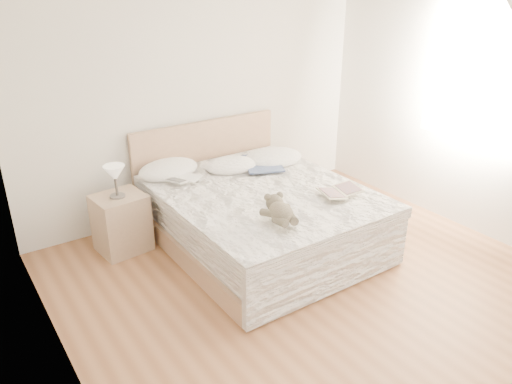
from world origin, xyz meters
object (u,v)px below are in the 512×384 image
table_lamp (115,175)px  nightstand (121,223)px  childrens_book (340,192)px  photo_book (183,180)px  bed (257,214)px  teddy_bear (281,220)px

table_lamp → nightstand: bearing=58.0°
table_lamp → childrens_book: table_lamp is taller
photo_book → nightstand: bearing=141.3°
bed → photo_book: bed is taller
nightstand → childrens_book: size_ratio=1.37×
table_lamp → teddy_bear: bearing=-57.7°
nightstand → childrens_book: (1.65, -1.20, 0.35)m
nightstand → table_lamp: size_ratio=1.83×
nightstand → photo_book: bearing=-13.1°
photo_book → teddy_bear: (0.24, -1.23, 0.02)m
table_lamp → teddy_bear: table_lamp is taller
table_lamp → bed: bearing=-27.4°
bed → childrens_book: size_ratio=5.27×
teddy_bear → table_lamp: bearing=132.3°
childrens_book → bed: bearing=145.4°
bed → childrens_book: 0.84m
nightstand → bed: bearing=-28.2°
photo_book → childrens_book: (1.04, -1.06, 0.00)m
photo_book → teddy_bear: teddy_bear is taller
bed → teddy_bear: 0.88m
table_lamp → photo_book: bearing=-11.4°
bed → teddy_bear: (-0.29, -0.76, 0.34)m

